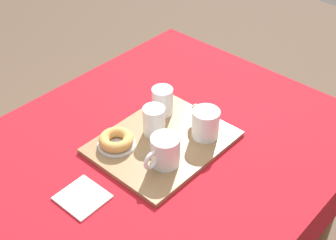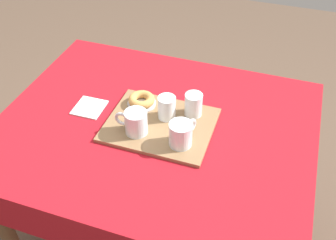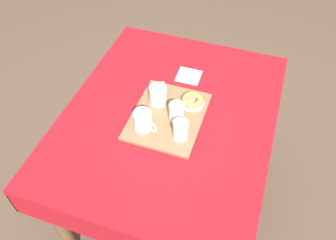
% 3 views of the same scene
% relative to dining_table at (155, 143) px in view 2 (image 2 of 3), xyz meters
% --- Properties ---
extents(ground_plane, '(6.00, 6.00, 0.00)m').
position_rel_dining_table_xyz_m(ground_plane, '(0.00, 0.00, -0.67)').
color(ground_plane, brown).
extents(dining_table, '(1.22, 0.98, 0.77)m').
position_rel_dining_table_xyz_m(dining_table, '(0.00, 0.00, 0.00)').
color(dining_table, '#A8141E').
rests_on(dining_table, ground).
extents(serving_tray, '(0.41, 0.33, 0.01)m').
position_rel_dining_table_xyz_m(serving_tray, '(-0.02, 0.00, 0.11)').
color(serving_tray, olive).
rests_on(serving_tray, dining_table).
extents(tea_mug_left, '(0.13, 0.09, 0.09)m').
position_rel_dining_table_xyz_m(tea_mug_left, '(0.05, 0.07, 0.16)').
color(tea_mug_left, white).
rests_on(tea_mug_left, serving_tray).
extents(tea_mug_right, '(0.09, 0.12, 0.09)m').
position_rel_dining_table_xyz_m(tea_mug_right, '(-0.13, 0.08, 0.16)').
color(tea_mug_right, white).
rests_on(tea_mug_right, serving_tray).
extents(water_glass_near, '(0.07, 0.07, 0.09)m').
position_rel_dining_table_xyz_m(water_glass_near, '(-0.03, -0.05, 0.16)').
color(water_glass_near, white).
rests_on(water_glass_near, serving_tray).
extents(water_glass_far, '(0.07, 0.07, 0.09)m').
position_rel_dining_table_xyz_m(water_glass_far, '(-0.13, -0.10, 0.16)').
color(water_glass_far, white).
rests_on(water_glass_far, serving_tray).
extents(donut_plate_left, '(0.12, 0.12, 0.01)m').
position_rel_dining_table_xyz_m(donut_plate_left, '(0.09, -0.09, 0.12)').
color(donut_plate_left, silver).
rests_on(donut_plate_left, serving_tray).
extents(sugar_donut_left, '(0.11, 0.11, 0.03)m').
position_rel_dining_table_xyz_m(sugar_donut_left, '(0.09, -0.09, 0.14)').
color(sugar_donut_left, tan).
rests_on(sugar_donut_left, donut_plate_left).
extents(paper_napkin, '(0.12, 0.13, 0.01)m').
position_rel_dining_table_xyz_m(paper_napkin, '(0.29, -0.01, 0.10)').
color(paper_napkin, white).
rests_on(paper_napkin, dining_table).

